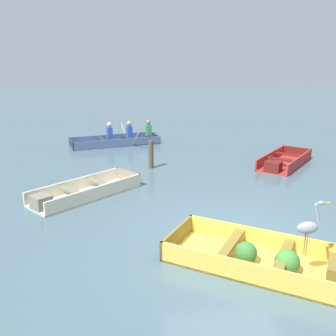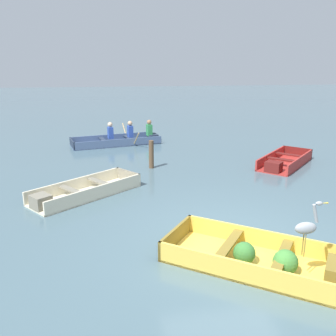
% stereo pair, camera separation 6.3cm
% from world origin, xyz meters
% --- Properties ---
extents(ground_plane, '(80.00, 80.00, 0.00)m').
position_xyz_m(ground_plane, '(0.00, 0.00, 0.00)').
color(ground_plane, '#47606B').
extents(dinghy_yellow_foreground, '(3.02, 2.63, 0.42)m').
position_xyz_m(dinghy_yellow_foreground, '(0.15, -1.02, 0.14)').
color(dinghy_yellow_foreground, '#E5BC47').
rests_on(dinghy_yellow_foreground, ground).
extents(skiff_cream_near_moored, '(2.70, 2.44, 0.33)m').
position_xyz_m(skiff_cream_near_moored, '(-2.94, 2.61, 0.12)').
color(skiff_cream_near_moored, beige).
rests_on(skiff_cream_near_moored, ground).
extents(skiff_red_mid_moored, '(2.37, 2.43, 0.33)m').
position_xyz_m(skiff_red_mid_moored, '(3.03, 4.53, 0.12)').
color(skiff_red_mid_moored, '#AD2D28').
rests_on(skiff_red_mid_moored, ground).
extents(rowboat_slate_blue_with_crew, '(3.51, 2.27, 0.88)m').
position_xyz_m(rowboat_slate_blue_with_crew, '(-1.87, 8.34, 0.19)').
color(rowboat_slate_blue_with_crew, '#475B7F').
rests_on(rowboat_slate_blue_with_crew, ground).
extents(heron_on_dinghy, '(0.45, 0.14, 0.84)m').
position_xyz_m(heron_on_dinghy, '(0.57, -1.45, 0.89)').
color(heron_on_dinghy, olive).
rests_on(heron_on_dinghy, dinghy_yellow_foreground).
extents(mooring_post, '(0.15, 0.15, 0.85)m').
position_xyz_m(mooring_post, '(-1.05, 4.84, 0.42)').
color(mooring_post, brown).
rests_on(mooring_post, ground).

